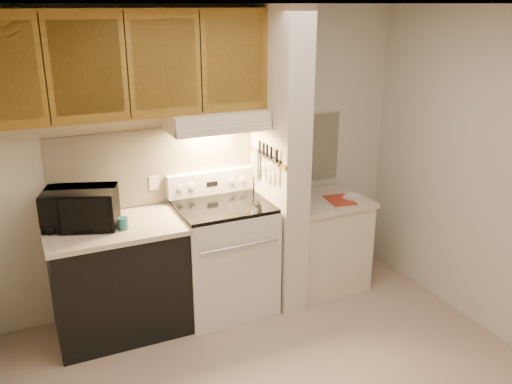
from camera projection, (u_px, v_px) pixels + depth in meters
ceiling at (295, 3)px, 2.92m from camera, size 3.60×3.60×0.00m
wall_back at (207, 158)px, 4.62m from camera, size 3.60×2.50×0.02m
wall_right at (503, 180)px, 4.04m from camera, size 0.02×3.00×2.50m
backsplash at (208, 160)px, 4.62m from camera, size 2.60×0.02×0.63m
range_body at (224, 258)px, 4.59m from camera, size 0.76×0.65×0.92m
oven_window at (238, 270)px, 4.30m from camera, size 0.50×0.01×0.30m
oven_handle at (240, 246)px, 4.20m from camera, size 0.65×0.02×0.02m
cooktop at (223, 206)px, 4.43m from camera, size 0.74×0.64×0.03m
range_backguard at (210, 182)px, 4.64m from camera, size 0.76×0.08×0.20m
range_display at (212, 184)px, 4.60m from camera, size 0.10×0.01×0.04m
range_knob_left_outer at (181, 188)px, 4.49m from camera, size 0.05×0.02×0.05m
range_knob_left_inner at (192, 187)px, 4.53m from camera, size 0.05×0.02×0.05m
range_knob_right_inner at (232, 181)px, 4.67m from camera, size 0.05×0.02×0.05m
range_knob_right_outer at (243, 180)px, 4.71m from camera, size 0.05×0.02×0.05m
dishwasher_front at (119, 281)px, 4.26m from camera, size 1.00×0.63×0.87m
left_countertop at (114, 228)px, 4.11m from camera, size 1.04×0.67×0.04m
spoon_rest at (110, 226)px, 4.06m from camera, size 0.20×0.07×0.01m
teal_jar at (123, 223)px, 4.02m from camera, size 0.10×0.10×0.09m
outlet at (154, 183)px, 4.46m from camera, size 0.08×0.01×0.12m
microwave at (81, 208)px, 4.04m from camera, size 0.61×0.51×0.29m
partition_pillar at (279, 162)px, 4.52m from camera, size 0.22×0.70×2.50m
pillar_trim at (267, 157)px, 4.46m from camera, size 0.01×0.70×0.04m
knife_strip at (269, 157)px, 4.41m from camera, size 0.02×0.42×0.04m
knife_blade_a at (276, 174)px, 4.30m from camera, size 0.01×0.03×0.16m
knife_handle_a at (277, 156)px, 4.24m from camera, size 0.02×0.02×0.10m
knife_blade_b at (271, 172)px, 4.38m from camera, size 0.01×0.04×0.18m
knife_handle_b at (271, 153)px, 4.32m from camera, size 0.02×0.02×0.10m
knife_blade_c at (267, 171)px, 4.45m from camera, size 0.01×0.04×0.20m
knife_handle_c at (267, 151)px, 4.39m from camera, size 0.02×0.02×0.10m
knife_blade_d at (263, 166)px, 4.51m from camera, size 0.01×0.04×0.16m
knife_handle_d at (264, 149)px, 4.45m from camera, size 0.02×0.02×0.10m
knife_blade_e at (259, 164)px, 4.58m from camera, size 0.01×0.04×0.18m
knife_handle_e at (260, 147)px, 4.51m from camera, size 0.02×0.02×0.10m
oven_mitt at (256, 164)px, 4.63m from camera, size 0.03×0.09×0.22m
right_cab_base at (322, 244)px, 4.98m from camera, size 0.70×0.60×0.81m
right_countertop at (324, 201)px, 4.84m from camera, size 0.74×0.64×0.04m
red_folder at (340, 200)px, 4.79m from camera, size 0.25×0.32×0.01m
white_box at (352, 197)px, 4.83m from camera, size 0.16×0.14×0.04m
range_hood at (215, 120)px, 4.31m from camera, size 0.78×0.44×0.15m
hood_lip at (225, 130)px, 4.14m from camera, size 0.78×0.04×0.06m
upper_cabinets at (122, 64)px, 3.93m from camera, size 2.18×0.33×0.77m
cab_gap_a at (44, 70)px, 3.57m from camera, size 0.01×0.01×0.73m
cab_door_b at (87, 68)px, 3.68m from camera, size 0.46×0.01×0.63m
cab_gap_b at (127, 66)px, 3.79m from camera, size 0.01×0.01×0.73m
cab_door_c at (165, 64)px, 3.90m from camera, size 0.46×0.01×0.63m
cab_gap_c at (201, 63)px, 4.00m from camera, size 0.01×0.01×0.73m
cab_door_d at (235, 61)px, 4.11m from camera, size 0.46×0.01×0.63m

